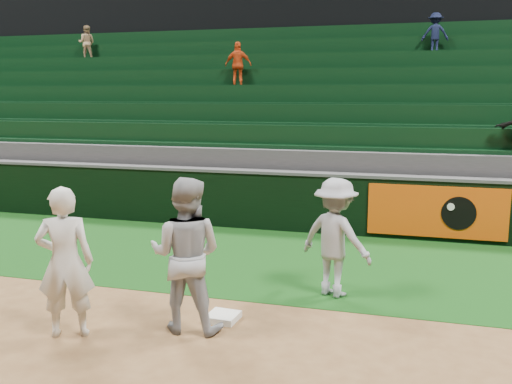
{
  "coord_description": "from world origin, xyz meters",
  "views": [
    {
      "loc": [
        2.63,
        -6.28,
        2.84
      ],
      "look_at": [
        0.16,
        2.3,
        1.3
      ],
      "focal_mm": 40.0,
      "sensor_mm": 36.0,
      "label": 1
    }
  ],
  "objects_px": {
    "first_base": "(223,317)",
    "baserunner": "(186,255)",
    "first_baseman": "(65,262)",
    "base_coach": "(336,237)"
  },
  "relations": [
    {
      "from": "first_base",
      "to": "baserunner",
      "type": "bearing_deg",
      "value": -131.34
    },
    {
      "from": "first_base",
      "to": "first_baseman",
      "type": "relative_size",
      "value": 0.21
    },
    {
      "from": "first_base",
      "to": "baserunner",
      "type": "xyz_separation_m",
      "value": [
        -0.33,
        -0.37,
        0.9
      ]
    },
    {
      "from": "first_baseman",
      "to": "base_coach",
      "type": "xyz_separation_m",
      "value": [
        2.84,
        2.24,
        -0.05
      ]
    },
    {
      "from": "first_base",
      "to": "baserunner",
      "type": "distance_m",
      "value": 1.03
    },
    {
      "from": "first_base",
      "to": "baserunner",
      "type": "relative_size",
      "value": 0.2
    },
    {
      "from": "first_base",
      "to": "baserunner",
      "type": "height_order",
      "value": "baserunner"
    },
    {
      "from": "first_baseman",
      "to": "baserunner",
      "type": "xyz_separation_m",
      "value": [
        1.29,
        0.56,
        0.04
      ]
    },
    {
      "from": "first_baseman",
      "to": "base_coach",
      "type": "bearing_deg",
      "value": -166.94
    },
    {
      "from": "first_base",
      "to": "first_baseman",
      "type": "height_order",
      "value": "first_baseman"
    }
  ]
}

